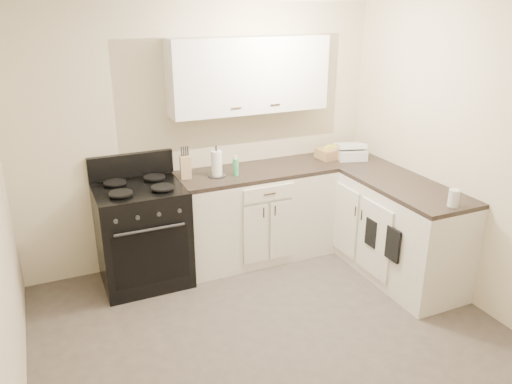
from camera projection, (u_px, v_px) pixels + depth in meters
name	position (u px, v px, depth m)	size (l,w,h in m)	color
floor	(285.00, 351.00, 3.79)	(3.60, 3.60, 0.00)	#473F38
wall_back	(204.00, 137.00, 4.88)	(3.60, 3.60, 0.00)	beige
wall_right	(486.00, 165.00, 4.03)	(3.60, 3.60, 0.00)	beige
base_cabinets_back	(256.00, 216.00, 5.07)	(1.55, 0.60, 0.90)	silver
base_cabinets_right	(382.00, 222.00, 4.93)	(0.60, 1.90, 0.90)	silver
countertop_back	(256.00, 172.00, 4.91)	(1.55, 0.60, 0.04)	black
countertop_right	(386.00, 177.00, 4.76)	(0.60, 1.90, 0.04)	black
upper_cabinets	(249.00, 75.00, 4.71)	(1.55, 0.30, 0.70)	white
stove	(143.00, 236.00, 4.61)	(0.79, 0.67, 0.95)	black
knife_block	(186.00, 167.00, 4.63)	(0.10, 0.09, 0.22)	tan
paper_towel	(217.00, 164.00, 4.68)	(0.10, 0.10, 0.25)	white
soap_bottle	(236.00, 167.00, 4.71)	(0.06, 0.06, 0.17)	#43B06A
wicker_basket	(332.00, 153.00, 5.27)	(0.31, 0.21, 0.10)	tan
countertop_grill	(351.00, 153.00, 5.25)	(0.29, 0.27, 0.11)	white
glass_jar	(454.00, 198.00, 4.00)	(0.09, 0.09, 0.14)	silver
oven_mitt_near	(393.00, 244.00, 4.29)	(0.02, 0.17, 0.30)	black
oven_mitt_far	(371.00, 233.00, 4.56)	(0.02, 0.15, 0.26)	black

